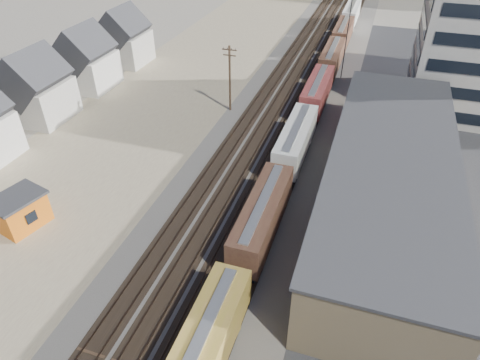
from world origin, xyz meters
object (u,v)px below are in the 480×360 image
(parked_car_blue, at_px, (432,93))
(maintenance_shed, at_px, (20,211))
(utility_pole_north, at_px, (230,77))
(freight_train, at_px, (308,113))

(parked_car_blue, bearing_deg, maintenance_shed, -148.37)
(utility_pole_north, xyz_separation_m, parked_car_blue, (29.46, 14.36, -4.48))
(utility_pole_north, relative_size, parked_car_blue, 1.70)
(freight_train, xyz_separation_m, parked_car_blue, (17.16, 17.17, -1.98))
(freight_train, distance_m, utility_pole_north, 12.86)
(maintenance_shed, bearing_deg, freight_train, 50.36)
(freight_train, distance_m, maintenance_shed, 37.28)
(utility_pole_north, distance_m, maintenance_shed, 33.70)
(freight_train, relative_size, maintenance_shed, 20.45)
(freight_train, relative_size, parked_car_blue, 20.40)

